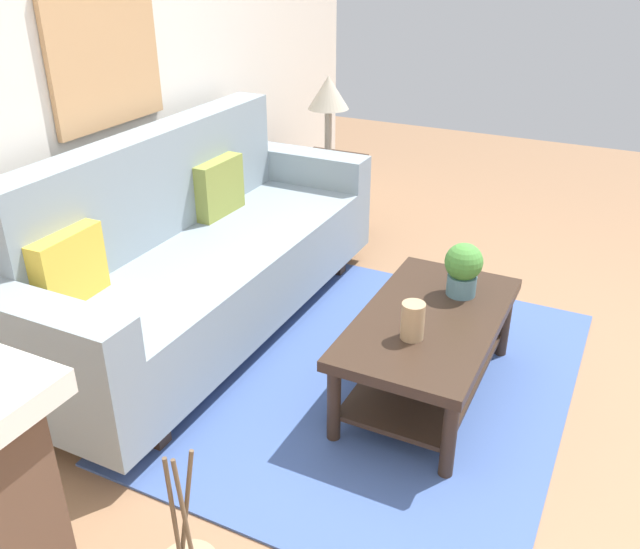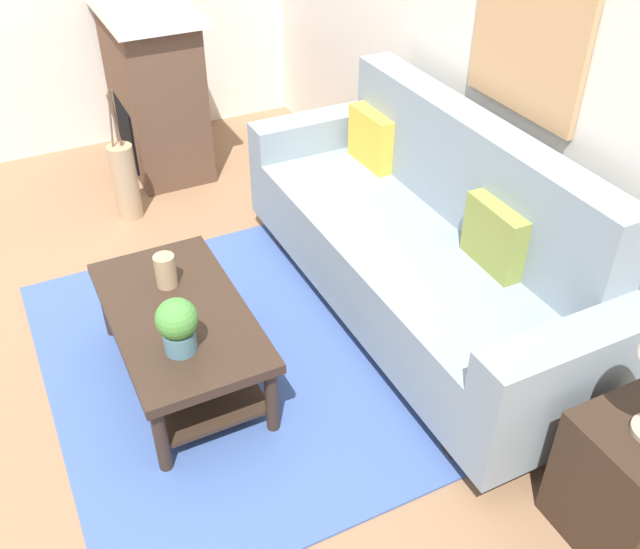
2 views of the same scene
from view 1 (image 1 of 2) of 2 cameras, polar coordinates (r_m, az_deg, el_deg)
ground_plane at (r=3.26m, az=13.08°, el=-11.03°), size 9.62×9.62×0.00m
wall_back at (r=3.67m, az=-19.07°, el=15.83°), size 5.62×0.10×2.70m
area_rug at (r=3.36m, az=4.76°, el=-8.86°), size 2.22×1.78×0.01m
couch at (r=3.64m, az=-10.21°, el=1.54°), size 2.43×0.84×1.08m
throw_pillow_mustard at (r=3.11m, az=-20.70°, el=0.58°), size 0.36×0.13×0.32m
throw_pillow_olive at (r=3.91m, az=-8.71°, el=7.36°), size 0.36×0.13×0.32m
coffee_table at (r=3.13m, az=9.22°, el=-5.32°), size 1.10×0.60×0.43m
tabletop_vase at (r=2.86m, az=7.89°, el=-3.92°), size 0.10×0.10×0.17m
potted_plant_tabletop at (r=3.22m, az=12.09°, el=0.57°), size 0.18×0.18×0.26m
side_table at (r=4.88m, az=0.67°, el=6.71°), size 0.44×0.44×0.56m
table_lamp at (r=4.68m, az=0.72°, el=14.94°), size 0.28×0.28×0.57m
floor_vase_branch_a at (r=1.81m, az=-11.30°, el=-18.86°), size 0.05×0.05×0.36m
floor_vase_branch_b at (r=1.80m, az=-12.37°, el=-19.24°), size 0.02×0.02×0.36m
floor_vase_branch_c at (r=1.78m, az=-11.43°, el=-19.66°), size 0.02×0.04×0.36m
framed_painting at (r=3.65m, az=-17.77°, el=17.25°), size 0.75×0.03×0.68m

